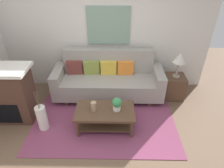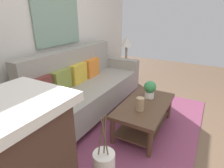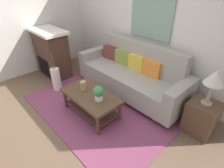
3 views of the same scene
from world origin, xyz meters
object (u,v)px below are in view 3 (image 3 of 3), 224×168
(table_lamp, at_px, (215,79))
(framed_painting, at_px, (151,17))
(coffee_table, at_px, (91,100))
(tabletop_vase, at_px, (83,86))
(throw_pillow_olive, at_px, (123,57))
(fireplace, at_px, (52,53))
(throw_pillow_maroon, at_px, (111,52))
(throw_pillow_orange, at_px, (152,69))
(potted_plant_tabletop, at_px, (99,93))
(couch, at_px, (132,75))
(throw_pillow_mustard, at_px, (136,63))
(side_table, at_px, (201,117))
(floor_vase, at_px, (56,79))

(table_lamp, distance_m, framed_painting, 1.70)
(coffee_table, xyz_separation_m, tabletop_vase, (-0.20, -0.00, 0.20))
(throw_pillow_olive, xyz_separation_m, fireplace, (-1.53, -0.94, -0.09))
(throw_pillow_maroon, bearing_deg, throw_pillow_orange, 0.00)
(throw_pillow_orange, bearing_deg, tabletop_vase, -117.56)
(coffee_table, xyz_separation_m, table_lamp, (1.56, 1.03, 0.68))
(throw_pillow_orange, height_order, potted_plant_tabletop, throw_pillow_orange)
(coffee_table, bearing_deg, throw_pillow_orange, 70.58)
(framed_painting, bearing_deg, couch, -90.00)
(throw_pillow_orange, distance_m, fireplace, 2.49)
(table_lamp, bearing_deg, throw_pillow_mustard, 173.81)
(throw_pillow_mustard, xyz_separation_m, framed_painting, (-0.00, 0.34, 0.86))
(fireplace, bearing_deg, coffee_table, -7.68)
(throw_pillow_maroon, relative_size, table_lamp, 0.63)
(table_lamp, bearing_deg, couch, 178.45)
(tabletop_vase, distance_m, potted_plant_tabletop, 0.43)
(throw_pillow_orange, bearing_deg, throw_pillow_olive, 180.00)
(side_table, bearing_deg, coffee_table, -146.61)
(throw_pillow_orange, xyz_separation_m, fireplace, (-2.31, -0.94, -0.09))
(couch, relative_size, throw_pillow_orange, 6.82)
(couch, bearing_deg, coffee_table, -91.60)
(throw_pillow_maroon, relative_size, throw_pillow_mustard, 1.00)
(floor_vase, bearing_deg, framed_painting, 52.56)
(fireplace, xyz_separation_m, floor_vase, (0.70, -0.31, -0.33))
(throw_pillow_mustard, bearing_deg, coffee_table, -91.43)
(throw_pillow_maroon, bearing_deg, floor_vase, -109.24)
(fireplace, bearing_deg, side_table, 12.63)
(table_lamp, bearing_deg, potted_plant_tabletop, -142.79)
(couch, relative_size, table_lamp, 4.31)
(potted_plant_tabletop, relative_size, side_table, 0.47)
(coffee_table, xyz_separation_m, framed_painting, (0.03, 1.53, 1.22))
(throw_pillow_olive, bearing_deg, side_table, -4.93)
(tabletop_vase, distance_m, framed_painting, 1.86)
(table_lamp, bearing_deg, framed_painting, 161.65)
(throw_pillow_olive, distance_m, framed_painting, 1.00)
(side_table, distance_m, table_lamp, 0.71)
(side_table, height_order, table_lamp, table_lamp)
(throw_pillow_maroon, distance_m, throw_pillow_orange, 1.17)
(couch, height_order, potted_plant_tabletop, couch)
(table_lamp, bearing_deg, side_table, 0.00)
(couch, distance_m, floor_vase, 1.66)
(coffee_table, bearing_deg, throw_pillow_olive, 106.84)
(throw_pillow_orange, bearing_deg, fireplace, -157.89)
(throw_pillow_olive, relative_size, side_table, 0.64)
(throw_pillow_olive, bearing_deg, floor_vase, -123.50)
(framed_painting, bearing_deg, throw_pillow_maroon, -156.41)
(floor_vase, bearing_deg, table_lamp, 21.53)
(throw_pillow_maroon, distance_m, throw_pillow_olive, 0.39)
(throw_pillow_maroon, xyz_separation_m, throw_pillow_orange, (1.17, 0.00, 0.00))
(couch, distance_m, fireplace, 2.09)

